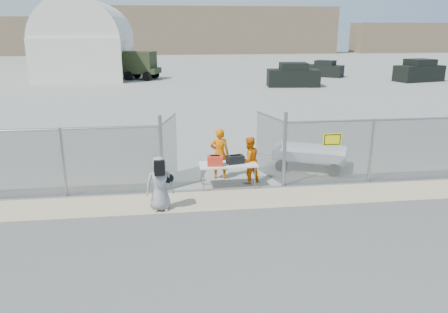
{
  "coord_description": "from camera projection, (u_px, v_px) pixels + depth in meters",
  "views": [
    {
      "loc": [
        -1.76,
        -11.37,
        5.1
      ],
      "look_at": [
        0.0,
        2.0,
        1.1
      ],
      "focal_mm": 35.0,
      "sensor_mm": 36.0,
      "label": 1
    }
  ],
  "objects": [
    {
      "name": "orange_bag",
      "position": [
        215.0,
        161.0,
        14.1
      ],
      "size": [
        0.53,
        0.39,
        0.31
      ],
      "primitive_type": "cube",
      "rotation": [
        0.0,
        0.0,
        -0.11
      ],
      "color": "red",
      "rests_on": "folding_table"
    },
    {
      "name": "security_worker_right",
      "position": [
        249.0,
        160.0,
        14.69
      ],
      "size": [
        0.96,
        0.87,
        1.61
      ],
      "primitive_type": "imported",
      "rotation": [
        0.0,
        0.0,
        3.55
      ],
      "color": "orange",
      "rests_on": "ground"
    },
    {
      "name": "folding_table",
      "position": [
        228.0,
        175.0,
        14.42
      ],
      "size": [
        1.91,
        0.83,
        0.8
      ],
      "primitive_type": null,
      "rotation": [
        0.0,
        0.0,
        0.02
      ],
      "color": "white",
      "rests_on": "ground"
    },
    {
      "name": "quonset_hangar",
      "position": [
        89.0,
        38.0,
        48.1
      ],
      "size": [
        9.0,
        18.0,
        8.0
      ],
      "primitive_type": null,
      "color": "white",
      "rests_on": "ground"
    },
    {
      "name": "utility_trailer",
      "position": [
        310.0,
        157.0,
        16.37
      ],
      "size": [
        3.83,
        3.02,
        0.83
      ],
      "primitive_type": null,
      "rotation": [
        0.0,
        0.0,
        -0.43
      ],
      "color": "white",
      "rests_on": "ground"
    },
    {
      "name": "distant_hills",
      "position": [
        199.0,
        30.0,
        85.96
      ],
      "size": [
        140.0,
        6.0,
        9.0
      ],
      "primitive_type": null,
      "color": "#7F684F",
      "rests_on": "ground"
    },
    {
      "name": "tarmac_inside",
      "position": [
        181.0,
        71.0,
        52.39
      ],
      "size": [
        160.0,
        80.0,
        0.01
      ],
      "primitive_type": "cube",
      "color": "gray",
      "rests_on": "ground"
    },
    {
      "name": "military_truck",
      "position": [
        130.0,
        65.0,
        44.25
      ],
      "size": [
        6.22,
        3.91,
        2.78
      ],
      "primitive_type": null,
      "rotation": [
        0.0,
        0.0,
        -0.33
      ],
      "color": "#2B341B",
      "rests_on": "ground"
    },
    {
      "name": "parked_vehicle_mid",
      "position": [
        325.0,
        69.0,
        46.62
      ],
      "size": [
        3.96,
        3.62,
        1.68
      ],
      "primitive_type": null,
      "rotation": [
        0.0,
        0.0,
        -0.67
      ],
      "color": "black",
      "rests_on": "ground"
    },
    {
      "name": "black_duffel",
      "position": [
        235.0,
        159.0,
        14.31
      ],
      "size": [
        0.6,
        0.43,
        0.26
      ],
      "primitive_type": "cube",
      "rotation": [
        0.0,
        0.0,
        0.21
      ],
      "color": "black",
      "rests_on": "folding_table"
    },
    {
      "name": "chain_link_fence",
      "position": [
        224.0,
        156.0,
        14.06
      ],
      "size": [
        40.0,
        0.2,
        2.2
      ],
      "primitive_type": null,
      "color": "gray",
      "rests_on": "ground"
    },
    {
      "name": "ground",
      "position": [
        233.0,
        213.0,
        12.48
      ],
      "size": [
        160.0,
        160.0,
        0.0
      ],
      "primitive_type": "plane",
      "color": "#494949"
    },
    {
      "name": "visitor",
      "position": [
        160.0,
        184.0,
        12.47
      ],
      "size": [
        0.83,
        0.58,
        1.61
      ],
      "primitive_type": "imported",
      "rotation": [
        0.0,
        0.0,
        0.09
      ],
      "color": "gray",
      "rests_on": "ground"
    },
    {
      "name": "dirt_strip",
      "position": [
        228.0,
        200.0,
        13.42
      ],
      "size": [
        44.0,
        1.6,
        0.01
      ],
      "primitive_type": "cube",
      "color": "tan",
      "rests_on": "ground"
    },
    {
      "name": "security_worker_left",
      "position": [
        220.0,
        154.0,
        15.09
      ],
      "size": [
        0.73,
        0.54,
        1.8
      ],
      "primitive_type": "imported",
      "rotation": [
        0.0,
        0.0,
        2.96
      ],
      "color": "orange",
      "rests_on": "ground"
    },
    {
      "name": "parked_vehicle_near",
      "position": [
        293.0,
        75.0,
        38.83
      ],
      "size": [
        4.75,
        2.57,
        2.05
      ],
      "primitive_type": null,
      "rotation": [
        0.0,
        0.0,
        -0.12
      ],
      "color": "black",
      "rests_on": "ground"
    },
    {
      "name": "parked_vehicle_far",
      "position": [
        419.0,
        71.0,
        42.49
      ],
      "size": [
        5.01,
        3.13,
        2.1
      ],
      "primitive_type": null,
      "rotation": [
        0.0,
        0.0,
        0.24
      ],
      "color": "black",
      "rests_on": "ground"
    }
  ]
}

